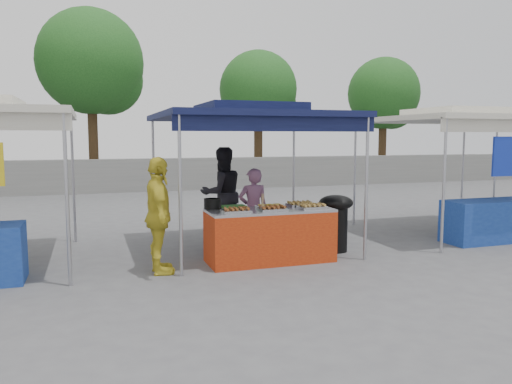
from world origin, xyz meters
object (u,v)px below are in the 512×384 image
object	(u,v)px
helper_man	(222,193)
wok_burner	(336,218)
vendor_woman	(253,210)
customer_person	(159,216)
cooking_pot	(213,204)
vendor_table	(270,235)

from	to	relation	value
helper_man	wok_burner	bearing A→B (deg)	124.65
vendor_woman	customer_person	xyz separation A→B (m)	(-1.77, -0.99, 0.13)
cooking_pot	customer_person	size ratio (longest dim) A/B	0.16
wok_burner	cooking_pot	bearing A→B (deg)	156.68
cooking_pot	customer_person	xyz separation A→B (m)	(-0.92, -0.50, -0.08)
helper_man	customer_person	xyz separation A→B (m)	(-1.50, -2.11, -0.04)
cooking_pot	wok_burner	world-z (taller)	cooking_pot
vendor_table	vendor_woman	xyz separation A→B (m)	(-0.01, 0.84, 0.30)
cooking_pot	helper_man	size ratio (longest dim) A/B	0.15
vendor_woman	wok_burner	bearing A→B (deg)	161.73
vendor_table	wok_burner	distance (m)	1.38
wok_burner	helper_man	xyz separation A→B (m)	(-1.61, 1.64, 0.31)
vendor_table	helper_man	bearing A→B (deg)	97.97
wok_burner	vendor_woman	xyz separation A→B (m)	(-1.34, 0.52, 0.14)
cooking_pot	customer_person	world-z (taller)	customer_person
wok_burner	customer_person	bearing A→B (deg)	166.20
cooking_pot	helper_man	xyz separation A→B (m)	(0.58, 1.60, -0.03)
cooking_pot	wok_burner	size ratio (longest dim) A/B	0.28
cooking_pot	wok_burner	xyz separation A→B (m)	(2.19, -0.04, -0.34)
vendor_table	helper_man	xyz separation A→B (m)	(-0.27, 1.95, 0.47)
helper_man	cooking_pot	bearing A→B (deg)	60.30
vendor_table	cooking_pot	xyz separation A→B (m)	(-0.85, 0.35, 0.51)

